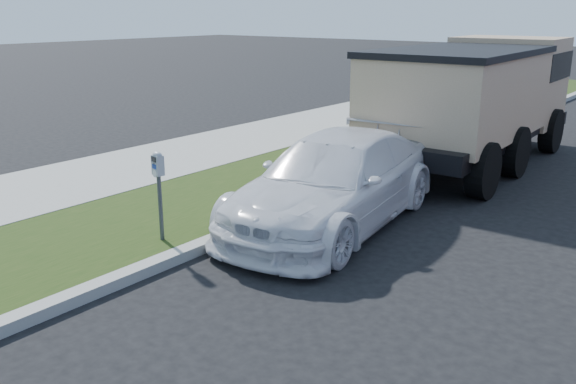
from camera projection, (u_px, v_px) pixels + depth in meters
The scene contains 5 objects.
ground at pixel (330, 315), 7.07m from camera, with size 120.00×120.00×0.00m, color black.
streetside at pixel (151, 188), 11.85m from camera, with size 6.12×50.00×0.15m.
parking_meter at pixel (159, 177), 8.77m from camera, with size 0.20×0.15×1.34m.
white_wagon at pixel (336, 181), 9.90m from camera, with size 2.04×5.03×1.46m, color white.
dump_truck at pixel (477, 94), 13.91m from camera, with size 2.99×7.11×2.75m.
Camera 1 is at (3.54, -5.31, 3.40)m, focal length 38.00 mm.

